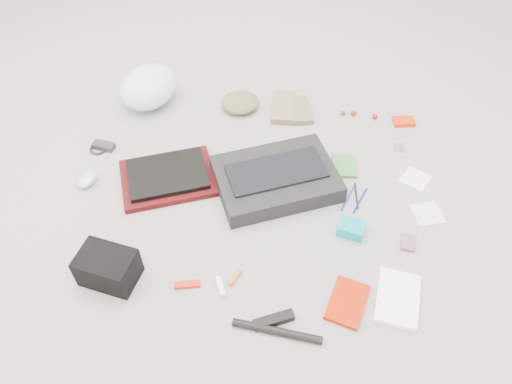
# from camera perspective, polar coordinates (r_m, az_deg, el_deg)

# --- Properties ---
(ground_plane) EXTENTS (4.00, 4.00, 0.00)m
(ground_plane) POSITION_cam_1_polar(r_m,az_deg,el_deg) (2.08, 0.00, -0.91)
(ground_plane) COLOR gray
(messenger_bag) EXTENTS (0.59, 0.51, 0.08)m
(messenger_bag) POSITION_cam_1_polar(r_m,az_deg,el_deg) (2.11, 2.31, 1.54)
(messenger_bag) COLOR black
(messenger_bag) RESTS_ON ground_plane
(bag_flap) EXTENTS (0.45, 0.32, 0.01)m
(bag_flap) POSITION_cam_1_polar(r_m,az_deg,el_deg) (2.08, 2.35, 2.41)
(bag_flap) COLOR black
(bag_flap) RESTS_ON messenger_bag
(laptop_sleeve) EXTENTS (0.47, 0.41, 0.03)m
(laptop_sleeve) POSITION_cam_1_polar(r_m,az_deg,el_deg) (2.18, -10.02, 1.58)
(laptop_sleeve) COLOR #41090A
(laptop_sleeve) RESTS_ON ground_plane
(laptop) EXTENTS (0.39, 0.34, 0.02)m
(laptop) POSITION_cam_1_polar(r_m,az_deg,el_deg) (2.16, -10.10, 2.03)
(laptop) COLOR black
(laptop) RESTS_ON laptop_sleeve
(bike_helmet) EXTENTS (0.35, 0.38, 0.19)m
(bike_helmet) POSITION_cam_1_polar(r_m,az_deg,el_deg) (2.55, -12.17, 11.65)
(bike_helmet) COLOR white
(bike_helmet) RESTS_ON ground_plane
(beanie) EXTENTS (0.22, 0.21, 0.07)m
(beanie) POSITION_cam_1_polar(r_m,az_deg,el_deg) (2.50, -1.82, 10.21)
(beanie) COLOR brown
(beanie) RESTS_ON ground_plane
(mitten_left) EXTENTS (0.11, 0.23, 0.03)m
(mitten_left) POSITION_cam_1_polar(r_m,az_deg,el_deg) (2.50, 3.18, 9.62)
(mitten_left) COLOR #7F6A53
(mitten_left) RESTS_ON ground_plane
(mitten_right) EXTENTS (0.14, 0.21, 0.03)m
(mitten_right) POSITION_cam_1_polar(r_m,az_deg,el_deg) (2.49, 5.09, 9.29)
(mitten_right) COLOR #6D6354
(mitten_right) RESTS_ON ground_plane
(power_brick) EXTENTS (0.11, 0.07, 0.03)m
(power_brick) POSITION_cam_1_polar(r_m,az_deg,el_deg) (2.39, -17.01, 5.08)
(power_brick) COLOR black
(power_brick) RESTS_ON ground_plane
(cable_coil) EXTENTS (0.10, 0.10, 0.01)m
(cable_coil) POSITION_cam_1_polar(r_m,az_deg,el_deg) (2.40, -17.58, 4.74)
(cable_coil) COLOR black
(cable_coil) RESTS_ON ground_plane
(mouse) EXTENTS (0.10, 0.12, 0.04)m
(mouse) POSITION_cam_1_polar(r_m,az_deg,el_deg) (2.25, -18.67, 1.37)
(mouse) COLOR #B7B7C8
(mouse) RESTS_ON ground_plane
(camera_bag) EXTENTS (0.23, 0.18, 0.13)m
(camera_bag) POSITION_cam_1_polar(r_m,az_deg,el_deg) (1.88, -16.56, -8.28)
(camera_bag) COLOR black
(camera_bag) RESTS_ON ground_plane
(multitool) EXTENTS (0.10, 0.04, 0.01)m
(multitool) POSITION_cam_1_polar(r_m,az_deg,el_deg) (1.86, -7.88, -10.43)
(multitool) COLOR red
(multitool) RESTS_ON ground_plane
(toiletry_tube_white) EXTENTS (0.05, 0.08, 0.02)m
(toiletry_tube_white) POSITION_cam_1_polar(r_m,az_deg,el_deg) (1.84, -4.08, -10.71)
(toiletry_tube_white) COLOR white
(toiletry_tube_white) RESTS_ON ground_plane
(toiletry_tube_orange) EXTENTS (0.05, 0.07, 0.02)m
(toiletry_tube_orange) POSITION_cam_1_polar(r_m,az_deg,el_deg) (1.85, -2.38, -9.71)
(toiletry_tube_orange) COLOR #BF621C
(toiletry_tube_orange) RESTS_ON ground_plane
(u_lock) EXTENTS (0.15, 0.09, 0.03)m
(u_lock) POSITION_cam_1_polar(r_m,az_deg,el_deg) (1.76, 2.04, -14.42)
(u_lock) COLOR black
(u_lock) RESTS_ON ground_plane
(bike_pump) EXTENTS (0.31, 0.07, 0.03)m
(bike_pump) POSITION_cam_1_polar(r_m,az_deg,el_deg) (1.75, 2.43, -15.62)
(bike_pump) COLOR black
(bike_pump) RESTS_ON ground_plane
(book_red) EXTENTS (0.17, 0.21, 0.02)m
(book_red) POSITION_cam_1_polar(r_m,az_deg,el_deg) (1.83, 10.41, -12.29)
(book_red) COLOR #C21C00
(book_red) RESTS_ON ground_plane
(book_white) EXTENTS (0.18, 0.24, 0.02)m
(book_white) POSITION_cam_1_polar(r_m,az_deg,el_deg) (1.87, 15.89, -11.64)
(book_white) COLOR white
(book_white) RESTS_ON ground_plane
(notepad) EXTENTS (0.11, 0.14, 0.02)m
(notepad) POSITION_cam_1_polar(r_m,az_deg,el_deg) (2.24, 10.04, 2.94)
(notepad) COLOR #367F3A
(notepad) RESTS_ON ground_plane
(pen_blue) EXTENTS (0.06, 0.14, 0.01)m
(pen_blue) POSITION_cam_1_polar(r_m,az_deg,el_deg) (2.12, 10.42, -0.75)
(pen_blue) COLOR #1F279C
(pen_blue) RESTS_ON ground_plane
(pen_black) EXTENTS (0.01, 0.14, 0.01)m
(pen_black) POSITION_cam_1_polar(r_m,az_deg,el_deg) (2.14, 11.40, -0.41)
(pen_black) COLOR black
(pen_black) RESTS_ON ground_plane
(pen_navy) EXTENTS (0.07, 0.14, 0.01)m
(pen_navy) POSITION_cam_1_polar(r_m,az_deg,el_deg) (2.12, 11.82, -0.93)
(pen_navy) COLOR navy
(pen_navy) RESTS_ON ground_plane
(accordion_wallet) EXTENTS (0.12, 0.10, 0.05)m
(accordion_wallet) POSITION_cam_1_polar(r_m,az_deg,el_deg) (2.00, 10.85, -4.10)
(accordion_wallet) COLOR #0BA3B9
(accordion_wallet) RESTS_ON ground_plane
(card_deck) EXTENTS (0.06, 0.08, 0.01)m
(card_deck) POSITION_cam_1_polar(r_m,az_deg,el_deg) (2.03, 16.99, -5.55)
(card_deck) COLOR #815172
(card_deck) RESTS_ON ground_plane
(napkin_top) EXTENTS (0.15, 0.15, 0.01)m
(napkin_top) POSITION_cam_1_polar(r_m,az_deg,el_deg) (2.27, 17.76, 1.43)
(napkin_top) COLOR white
(napkin_top) RESTS_ON ground_plane
(napkin_bottom) EXTENTS (0.14, 0.14, 0.01)m
(napkin_bottom) POSITION_cam_1_polar(r_m,az_deg,el_deg) (2.15, 19.02, -2.36)
(napkin_bottom) COLOR silver
(napkin_bottom) RESTS_ON ground_plane
(lollipop_a) EXTENTS (0.03, 0.03, 0.02)m
(lollipop_a) POSITION_cam_1_polar(r_m,az_deg,el_deg) (2.50, 9.93, 8.90)
(lollipop_a) COLOR #B41C1F
(lollipop_a) RESTS_ON ground_plane
(lollipop_b) EXTENTS (0.03, 0.03, 0.03)m
(lollipop_b) POSITION_cam_1_polar(r_m,az_deg,el_deg) (2.51, 11.10, 8.87)
(lollipop_b) COLOR #9A270B
(lollipop_b) RESTS_ON ground_plane
(lollipop_c) EXTENTS (0.03, 0.03, 0.03)m
(lollipop_c) POSITION_cam_1_polar(r_m,az_deg,el_deg) (2.51, 13.44, 8.39)
(lollipop_c) COLOR #C10A09
(lollipop_c) RESTS_ON ground_plane
(altoids_tin) EXTENTS (0.11, 0.08, 0.02)m
(altoids_tin) POSITION_cam_1_polar(r_m,az_deg,el_deg) (2.52, 16.52, 7.73)
(altoids_tin) COLOR red
(altoids_tin) RESTS_ON ground_plane
(stamp_sheet) EXTENTS (0.05, 0.06, 0.00)m
(stamp_sheet) POSITION_cam_1_polar(r_m,az_deg,el_deg) (2.39, 16.06, 4.90)
(stamp_sheet) COLOR #865A6B
(stamp_sheet) RESTS_ON ground_plane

